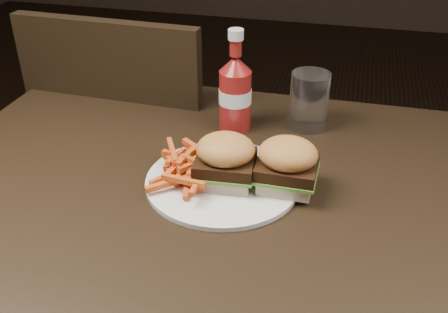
% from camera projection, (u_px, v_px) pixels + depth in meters
% --- Properties ---
extents(dining_table, '(1.20, 0.80, 0.04)m').
position_uv_depth(dining_table, '(248.00, 196.00, 0.92)').
color(dining_table, black).
rests_on(dining_table, ground).
extents(chair_far, '(0.49, 0.49, 0.04)m').
position_uv_depth(chair_far, '(156.00, 165.00, 1.57)').
color(chair_far, black).
rests_on(chair_far, ground).
extents(plate, '(0.27, 0.27, 0.01)m').
position_uv_depth(plate, '(223.00, 181.00, 0.92)').
color(plate, white).
rests_on(plate, dining_table).
extents(sandwich_half_a, '(0.10, 0.09, 0.02)m').
position_uv_depth(sandwich_half_a, '(225.00, 175.00, 0.91)').
color(sandwich_half_a, beige).
rests_on(sandwich_half_a, plate).
extents(sandwich_half_b, '(0.09, 0.08, 0.02)m').
position_uv_depth(sandwich_half_b, '(286.00, 180.00, 0.89)').
color(sandwich_half_b, beige).
rests_on(sandwich_half_b, plate).
extents(fries_pile, '(0.13, 0.13, 0.05)m').
position_uv_depth(fries_pile, '(191.00, 167.00, 0.91)').
color(fries_pile, '#D35630').
rests_on(fries_pile, plate).
extents(ketchup_bottle, '(0.07, 0.07, 0.13)m').
position_uv_depth(ketchup_bottle, '(235.00, 101.00, 1.07)').
color(ketchup_bottle, maroon).
rests_on(ketchup_bottle, dining_table).
extents(tumbler, '(0.09, 0.09, 0.13)m').
position_uv_depth(tumbler, '(309.00, 102.00, 1.08)').
color(tumbler, white).
rests_on(tumbler, dining_table).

